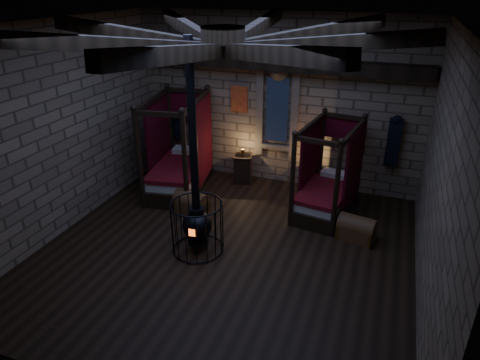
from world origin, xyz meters
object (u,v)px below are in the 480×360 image
(bed_right, at_px, (327,190))
(trunk_left, at_px, (192,203))
(stove, at_px, (197,222))
(trunk_right, at_px, (356,229))
(bed_left, at_px, (180,167))

(bed_right, relative_size, trunk_left, 2.47)
(trunk_left, xyz_separation_m, stove, (0.76, -1.29, 0.38))
(trunk_left, relative_size, trunk_right, 1.06)
(trunk_left, bearing_deg, bed_left, 142.68)
(trunk_right, xyz_separation_m, stove, (-2.86, -1.46, 0.39))
(bed_left, bearing_deg, trunk_left, -61.71)
(trunk_left, bearing_deg, bed_right, 37.39)
(bed_right, distance_m, trunk_left, 3.08)
(bed_right, relative_size, trunk_right, 2.62)
(trunk_left, height_order, stove, stove)
(bed_right, bearing_deg, trunk_left, -149.19)
(bed_left, bearing_deg, trunk_right, -21.13)
(trunk_right, relative_size, stove, 0.20)
(stove, bearing_deg, trunk_right, 20.69)
(bed_left, height_order, bed_right, bed_left)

